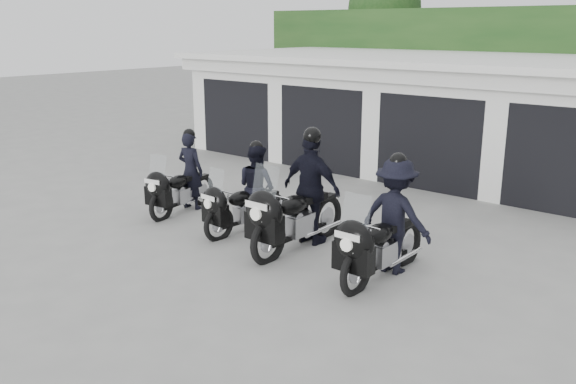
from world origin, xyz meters
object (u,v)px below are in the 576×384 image
Objects in this scene: police_bike_b at (250,192)px; police_bike_d at (390,223)px; police_bike_a at (182,179)px; police_bike_c at (304,196)px.

police_bike_b is 3.12m from police_bike_d.
police_bike_b is (1.88, 0.03, 0.04)m from police_bike_a.
police_bike_c is (3.21, -0.01, 0.21)m from police_bike_a.
police_bike_b is at bearing 177.63° from police_bike_c.
police_bike_a is at bearing -174.64° from police_bike_b.
police_bike_c is (1.33, -0.04, 0.17)m from police_bike_b.
police_bike_d is (3.11, -0.21, 0.10)m from police_bike_b.
police_bike_d is (4.99, -0.17, 0.14)m from police_bike_a.
police_bike_d reaches higher than police_bike_a.
police_bike_d is at bearing 0.52° from police_bike_b.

